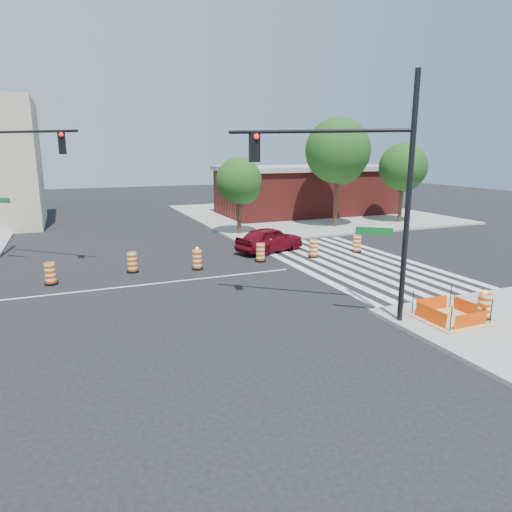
# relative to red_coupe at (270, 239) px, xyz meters

# --- Properties ---
(ground) EXTENTS (120.00, 120.00, 0.00)m
(ground) POSITION_rel_red_coupe_xyz_m (-7.97, -4.25, -0.76)
(ground) COLOR black
(ground) RESTS_ON ground
(sidewalk_ne) EXTENTS (22.00, 22.00, 0.15)m
(sidewalk_ne) POSITION_rel_red_coupe_xyz_m (10.03, 13.75, -0.69)
(sidewalk_ne) COLOR gray
(sidewalk_ne) RESTS_ON ground
(crosswalk_east) EXTENTS (6.75, 13.50, 0.01)m
(crosswalk_east) POSITION_rel_red_coupe_xyz_m (2.98, -4.25, -0.76)
(crosswalk_east) COLOR silver
(crosswalk_east) RESTS_ON ground
(lane_centerline) EXTENTS (14.00, 0.12, 0.01)m
(lane_centerline) POSITION_rel_red_coupe_xyz_m (-7.97, -4.25, -0.76)
(lane_centerline) COLOR silver
(lane_centerline) RESTS_ON ground
(excavation_pit) EXTENTS (2.20, 2.20, 0.90)m
(excavation_pit) POSITION_rel_red_coupe_xyz_m (1.03, -13.25, -0.54)
(excavation_pit) COLOR tan
(excavation_pit) RESTS_ON ground
(brick_storefront) EXTENTS (16.50, 8.50, 4.60)m
(brick_storefront) POSITION_rel_red_coupe_xyz_m (10.03, 13.75, 1.55)
(brick_storefront) COLOR maroon
(brick_storefront) RESTS_ON ground
(red_coupe) EXTENTS (4.82, 3.17, 1.53)m
(red_coupe) POSITION_rel_red_coupe_xyz_m (0.00, 0.00, 0.00)
(red_coupe) COLOR #630813
(red_coupe) RESTS_ON ground
(signal_pole_se) EXTENTS (5.04, 4.03, 8.35)m
(signal_pole_se) POSITION_rel_red_coupe_xyz_m (-2.02, -11.53, 4.35)
(signal_pole_se) COLOR black
(signal_pole_se) RESTS_ON ground
(signal_pole_nw) EXTENTS (4.91, 4.61, 8.71)m
(signal_pole_nw) POSITION_rel_red_coupe_xyz_m (-13.84, 2.34, 4.56)
(signal_pole_nw) COLOR black
(signal_pole_nw) RESTS_ON ground
(pit_drum) EXTENTS (0.55, 0.55, 1.09)m
(pit_drum) POSITION_rel_red_coupe_xyz_m (2.10, -13.70, -0.16)
(pit_drum) COLOR black
(pit_drum) RESTS_ON ground
(tree_north_c) EXTENTS (3.30, 3.27, 5.56)m
(tree_north_c) POSITION_rel_red_coupe_xyz_m (0.27, 5.92, 2.96)
(tree_north_c) COLOR #382314
(tree_north_c) RESTS_ON ground
(tree_north_d) EXTENTS (4.99, 4.99, 8.48)m
(tree_north_d) POSITION_rel_red_coupe_xyz_m (8.42, 6.03, 4.93)
(tree_north_d) COLOR #382314
(tree_north_d) RESTS_ON ground
(tree_north_e) EXTENTS (3.91, 3.91, 6.64)m
(tree_north_e) POSITION_rel_red_coupe_xyz_m (14.65, 5.90, 3.70)
(tree_north_e) COLOR #382314
(tree_north_e) RESTS_ON ground
(median_drum_2) EXTENTS (0.60, 0.60, 1.02)m
(median_drum_2) POSITION_rel_red_coupe_xyz_m (-12.13, -2.57, -0.28)
(median_drum_2) COLOR black
(median_drum_2) RESTS_ON ground
(median_drum_3) EXTENTS (0.60, 0.60, 1.02)m
(median_drum_3) POSITION_rel_red_coupe_xyz_m (-8.37, -1.78, -0.28)
(median_drum_3) COLOR black
(median_drum_3) RESTS_ON ground
(median_drum_4) EXTENTS (0.60, 0.60, 1.18)m
(median_drum_4) POSITION_rel_red_coupe_xyz_m (-5.20, -2.47, -0.27)
(median_drum_4) COLOR black
(median_drum_4) RESTS_ON ground
(median_drum_5) EXTENTS (0.60, 0.60, 1.02)m
(median_drum_5) POSITION_rel_red_coupe_xyz_m (-1.53, -2.15, -0.28)
(median_drum_5) COLOR black
(median_drum_5) RESTS_ON ground
(median_drum_6) EXTENTS (0.60, 0.60, 1.02)m
(median_drum_6) POSITION_rel_red_coupe_xyz_m (1.68, -2.39, -0.28)
(median_drum_6) COLOR black
(median_drum_6) RESTS_ON ground
(median_drum_7) EXTENTS (0.60, 0.60, 1.02)m
(median_drum_7) POSITION_rel_red_coupe_xyz_m (4.75, -2.20, -0.28)
(median_drum_7) COLOR black
(median_drum_7) RESTS_ON ground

